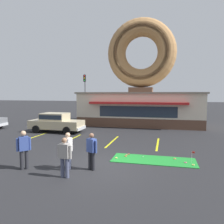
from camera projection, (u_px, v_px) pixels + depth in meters
ground_plane at (96, 166)px, 9.73m from camera, size 160.00×160.00×0.00m
donut_shop_building at (141, 89)px, 22.80m from camera, size 12.30×6.75×10.96m
putting_mat at (153, 160)px, 10.55m from camera, size 3.99×1.51×0.03m
mini_donut_near_left at (126, 156)px, 11.11m from camera, size 0.13×0.13×0.04m
mini_donut_near_right at (186, 162)px, 10.08m from camera, size 0.13×0.13×0.04m
mini_donut_mid_left at (129, 154)px, 11.48m from camera, size 0.13×0.13×0.04m
mini_donut_mid_centre at (193, 165)px, 9.75m from camera, size 0.13×0.13×0.04m
mini_donut_mid_right at (116, 158)px, 10.80m from camera, size 0.13×0.13×0.04m
mini_donut_far_left at (127, 155)px, 11.33m from camera, size 0.13×0.13×0.04m
mini_donut_far_centre at (175, 159)px, 10.66m from camera, size 0.13×0.13×0.04m
golf_ball at (143, 157)px, 10.99m from camera, size 0.04×0.04×0.04m
putting_flag_pin at (193, 154)px, 10.04m from camera, size 0.13×0.01×0.55m
car_champagne at (56, 122)px, 18.22m from camera, size 4.59×2.04×1.60m
pedestrian_blue_sweater_man at (92, 150)px, 9.19m from camera, size 0.55×0.38×1.57m
pedestrian_hooded_kid at (65, 156)px, 8.34m from camera, size 0.60×0.26×1.56m
pedestrian_leather_jacket_man at (24, 148)px, 9.25m from camera, size 0.45×0.45×1.66m
pedestrian_clipboard_woman at (68, 149)px, 9.18m from camera, size 0.25×0.60×1.60m
trash_bin at (67, 121)px, 21.59m from camera, size 0.57×0.57×0.97m
traffic_light_pole at (85, 90)px, 29.20m from camera, size 0.28×0.47×5.80m
parking_stripe_far_left at (33, 137)px, 16.11m from camera, size 0.12×3.60×0.01m
parking_stripe_left at (71, 139)px, 15.40m from camera, size 0.12×3.60×0.01m
parking_stripe_mid_left at (112, 142)px, 14.68m from camera, size 0.12×3.60×0.01m
parking_stripe_centre at (158, 144)px, 13.97m from camera, size 0.12×3.60×0.01m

